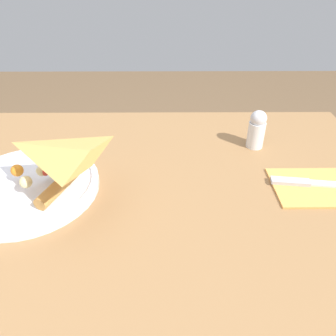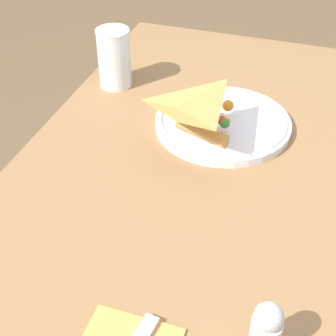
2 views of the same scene
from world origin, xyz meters
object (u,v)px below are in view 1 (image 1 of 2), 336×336
object	(u,v)px
plate_pizza	(27,185)
salt_shaker	(257,129)
butter_knife	(317,184)
napkin_folded	(322,186)
dining_table	(111,232)

from	to	relation	value
plate_pizza	salt_shaker	xyz separation A→B (m)	(0.46, 0.16, 0.03)
plate_pizza	butter_knife	xyz separation A→B (m)	(0.55, 0.01, -0.01)
plate_pizza	napkin_folded	distance (m)	0.56
napkin_folded	butter_knife	distance (m)	0.01
plate_pizza	napkin_folded	xyz separation A→B (m)	(0.56, 0.01, -0.01)
napkin_folded	plate_pizza	bearing A→B (deg)	-179.15
butter_knife	salt_shaker	xyz separation A→B (m)	(-0.09, 0.15, 0.04)
plate_pizza	napkin_folded	world-z (taller)	plate_pizza
napkin_folded	dining_table	bearing A→B (deg)	-179.63
butter_knife	dining_table	bearing A→B (deg)	-171.98
dining_table	plate_pizza	xyz separation A→B (m)	(-0.14, -0.01, 0.13)
napkin_folded	butter_knife	size ratio (longest dim) A/B	0.96
plate_pizza	butter_knife	bearing A→B (deg)	1.00
dining_table	plate_pizza	size ratio (longest dim) A/B	4.31
salt_shaker	dining_table	bearing A→B (deg)	-153.83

